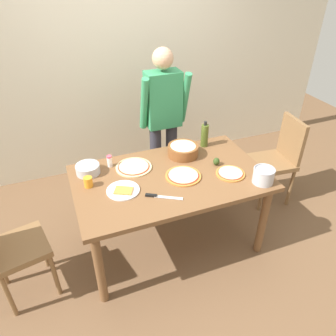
{
  "coord_description": "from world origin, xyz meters",
  "views": [
    {
      "loc": [
        -0.82,
        -2.06,
        2.31
      ],
      "look_at": [
        0.0,
        0.05,
        0.81
      ],
      "focal_mm": 34.53,
      "sensor_mm": 36.0,
      "label": 1
    }
  ],
  "objects": [
    {
      "name": "mixing_bowl_steel",
      "position": [
        -0.63,
        0.29,
        0.8
      ],
      "size": [
        0.2,
        0.2,
        0.08
      ],
      "color": "#B7B7BC",
      "rests_on": "dining_table"
    },
    {
      "name": "cup_orange",
      "position": [
        -0.66,
        0.1,
        0.8
      ],
      "size": [
        0.07,
        0.07,
        0.08
      ],
      "primitive_type": "cylinder",
      "color": "orange",
      "rests_on": "dining_table"
    },
    {
      "name": "plate_with_slice",
      "position": [
        -0.42,
        -0.06,
        0.77
      ],
      "size": [
        0.26,
        0.26,
        0.02
      ],
      "color": "white",
      "rests_on": "dining_table"
    },
    {
      "name": "steel_pot",
      "position": [
        0.67,
        -0.35,
        0.83
      ],
      "size": [
        0.17,
        0.17,
        0.13
      ],
      "color": "#B7B7BC",
      "rests_on": "dining_table"
    },
    {
      "name": "dining_table",
      "position": [
        0.0,
        0.0,
        0.67
      ],
      "size": [
        1.6,
        0.96,
        0.76
      ],
      "color": "brown",
      "rests_on": "ground"
    },
    {
      "name": "pizza_cooked_on_tray",
      "position": [
        0.1,
        -0.05,
        0.77
      ],
      "size": [
        0.3,
        0.3,
        0.02
      ],
      "color": "#C67A33",
      "rests_on": "dining_table"
    },
    {
      "name": "chair_wooden_left",
      "position": [
        -1.32,
        -0.1,
        0.54
      ],
      "size": [
        0.48,
        0.48,
        0.95
      ],
      "color": "brown",
      "rests_on": "ground"
    },
    {
      "name": "wall_back",
      "position": [
        0.0,
        1.6,
        1.3
      ],
      "size": [
        5.6,
        0.1,
        2.6
      ],
      "primitive_type": "cube",
      "color": "silver",
      "rests_on": "ground"
    },
    {
      "name": "pizza_raw_on_board",
      "position": [
        -0.25,
        0.23,
        0.77
      ],
      "size": [
        0.31,
        0.31,
        0.02
      ],
      "color": "beige",
      "rests_on": "dining_table"
    },
    {
      "name": "salt_shaker",
      "position": [
        -0.44,
        0.33,
        0.81
      ],
      "size": [
        0.04,
        0.04,
        0.11
      ],
      "color": "white",
      "rests_on": "dining_table"
    },
    {
      "name": "chef_knife",
      "position": [
        -0.18,
        -0.23,
        0.77
      ],
      "size": [
        0.26,
        0.17,
        0.02
      ],
      "color": "silver",
      "rests_on": "dining_table"
    },
    {
      "name": "pizza_second_cooked",
      "position": [
        0.48,
        -0.16,
        0.77
      ],
      "size": [
        0.24,
        0.24,
        0.02
      ],
      "color": "#C67A33",
      "rests_on": "dining_table"
    },
    {
      "name": "person_cook",
      "position": [
        0.22,
        0.76,
        0.94
      ],
      "size": [
        0.49,
        0.25,
        1.62
      ],
      "color": "#2D2D38",
      "rests_on": "ground"
    },
    {
      "name": "olive_oil_bottle",
      "position": [
        0.49,
        0.36,
        0.87
      ],
      "size": [
        0.07,
        0.07,
        0.26
      ],
      "color": "#47561E",
      "rests_on": "dining_table"
    },
    {
      "name": "ground",
      "position": [
        0.0,
        0.0,
        0.0
      ],
      "size": [
        8.0,
        8.0,
        0.0
      ],
      "primitive_type": "plane",
      "color": "brown"
    },
    {
      "name": "avocado",
      "position": [
        0.44,
        0.02,
        0.8
      ],
      "size": [
        0.06,
        0.06,
        0.07
      ],
      "primitive_type": "ellipsoid",
      "color": "#2D4219",
      "rests_on": "dining_table"
    },
    {
      "name": "chair_wooden_right",
      "position": [
        1.32,
        0.22,
        0.54
      ],
      "size": [
        0.44,
        0.44,
        0.95
      ],
      "color": "brown",
      "rests_on": "ground"
    },
    {
      "name": "popcorn_bowl",
      "position": [
        0.23,
        0.27,
        0.82
      ],
      "size": [
        0.28,
        0.28,
        0.11
      ],
      "color": "brown",
      "rests_on": "dining_table"
    }
  ]
}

